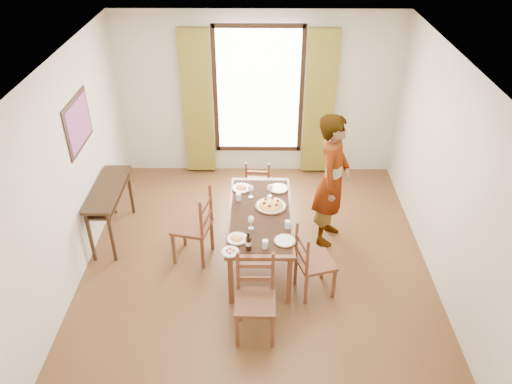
{
  "coord_description": "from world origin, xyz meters",
  "views": [
    {
      "loc": [
        0.04,
        -5.05,
        4.4
      ],
      "look_at": [
        -0.01,
        0.2,
        1.0
      ],
      "focal_mm": 35.0,
      "sensor_mm": 36.0,
      "label": 1
    }
  ],
  "objects_px": {
    "man": "(332,180)",
    "pasta_platter": "(271,204)",
    "console_table": "(108,195)",
    "dining_table": "(260,218)"
  },
  "relations": [
    {
      "from": "man",
      "to": "pasta_platter",
      "type": "xyz_separation_m",
      "value": [
        -0.81,
        -0.36,
        -0.14
      ]
    },
    {
      "from": "pasta_platter",
      "to": "dining_table",
      "type": "bearing_deg",
      "value": -135.12
    },
    {
      "from": "dining_table",
      "to": "pasta_platter",
      "type": "bearing_deg",
      "value": 44.88
    },
    {
      "from": "dining_table",
      "to": "pasta_platter",
      "type": "xyz_separation_m",
      "value": [
        0.14,
        0.13,
        0.12
      ]
    },
    {
      "from": "console_table",
      "to": "dining_table",
      "type": "distance_m",
      "value": 2.13
    },
    {
      "from": "console_table",
      "to": "man",
      "type": "relative_size",
      "value": 0.64
    },
    {
      "from": "man",
      "to": "dining_table",
      "type": "bearing_deg",
      "value": 137.53
    },
    {
      "from": "man",
      "to": "pasta_platter",
      "type": "distance_m",
      "value": 0.9
    },
    {
      "from": "man",
      "to": "pasta_platter",
      "type": "relative_size",
      "value": 4.72
    },
    {
      "from": "dining_table",
      "to": "pasta_platter",
      "type": "relative_size",
      "value": 4.3
    }
  ]
}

